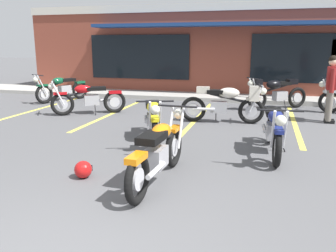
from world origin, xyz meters
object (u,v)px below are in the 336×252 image
motorcycle_black_cruiser (227,102)px  motorcycle_foreground_classic (159,151)px  motorcycle_green_cafe_racer (88,98)px  motorcycle_blue_standard (274,129)px  motorcycle_cream_vintage (153,119)px  motorcycle_silver_naked (62,88)px  motorcycle_orange_scrambler (275,92)px  person_in_black_shirt (331,85)px  helmet_on_pavement (83,170)px

motorcycle_black_cruiser → motorcycle_foreground_classic: bearing=-96.7°
motorcycle_green_cafe_racer → motorcycle_foreground_classic: bearing=-51.5°
motorcycle_black_cruiser → motorcycle_blue_standard: (1.10, -2.38, -0.07)m
motorcycle_foreground_classic → motorcycle_cream_vintage: bearing=110.0°
motorcycle_silver_naked → motorcycle_orange_scrambler: 7.08m
motorcycle_green_cafe_racer → motorcycle_cream_vintage: bearing=-39.7°
motorcycle_orange_scrambler → person_in_black_shirt: size_ratio=1.09×
motorcycle_black_cruiser → motorcycle_blue_standard: size_ratio=1.00×
motorcycle_blue_standard → motorcycle_green_cafe_racer: 5.56m
motorcycle_green_cafe_racer → motorcycle_cream_vintage: size_ratio=0.92×
motorcycle_blue_standard → helmet_on_pavement: 3.36m
motorcycle_silver_naked → motorcycle_orange_scrambler: size_ratio=1.09×
motorcycle_silver_naked → motorcycle_cream_vintage: bearing=-41.2°
motorcycle_black_cruiser → helmet_on_pavement: motorcycle_black_cruiser is taller
motorcycle_green_cafe_racer → helmet_on_pavement: (2.27, -4.42, -0.33)m
motorcycle_silver_naked → person_in_black_shirt: (8.35, -1.23, 0.49)m
motorcycle_orange_scrambler → helmet_on_pavement: motorcycle_orange_scrambler is taller
motorcycle_green_cafe_racer → motorcycle_orange_scrambler: (5.07, 2.22, 0.07)m
motorcycle_blue_standard → person_in_black_shirt: (1.37, 3.10, 0.49)m
motorcycle_foreground_classic → person_in_black_shirt: (2.96, 4.91, 0.49)m
motorcycle_orange_scrambler → helmet_on_pavement: 7.22m
motorcycle_orange_scrambler → motorcycle_green_cafe_racer: bearing=-156.4°
motorcycle_blue_standard → motorcycle_orange_scrambler: size_ratio=1.16×
motorcycle_cream_vintage → helmet_on_pavement: bearing=-99.3°
motorcycle_orange_scrambler → motorcycle_cream_vintage: same height
motorcycle_foreground_classic → helmet_on_pavement: motorcycle_foreground_classic is taller
motorcycle_black_cruiser → motorcycle_green_cafe_racer: size_ratio=1.13×
motorcycle_silver_naked → motorcycle_cream_vintage: 6.17m
motorcycle_blue_standard → motorcycle_orange_scrambler: bearing=88.9°
motorcycle_black_cruiser → motorcycle_green_cafe_racer: same height
motorcycle_foreground_classic → motorcycle_silver_naked: same height
motorcycle_blue_standard → motorcycle_orange_scrambler: 4.68m
motorcycle_cream_vintage → motorcycle_green_cafe_racer: bearing=140.3°
motorcycle_black_cruiser → person_in_black_shirt: person_in_black_shirt is taller
motorcycle_black_cruiser → helmet_on_pavement: (-1.61, -4.34, -0.40)m
motorcycle_foreground_classic → motorcycle_silver_naked: (-5.39, 6.15, 0.00)m
motorcycle_blue_standard → motorcycle_cream_vintage: same height
motorcycle_foreground_classic → motorcycle_cream_vintage: (-0.76, 2.08, 0.00)m
motorcycle_black_cruiser → motorcycle_orange_scrambler: (1.19, 2.30, 0.00)m
helmet_on_pavement → person_in_black_shirt: bearing=51.1°
motorcycle_foreground_classic → motorcycle_cream_vintage: 2.21m
motorcycle_silver_naked → helmet_on_pavement: motorcycle_silver_naked is taller
motorcycle_black_cruiser → motorcycle_cream_vintage: 2.45m
motorcycle_green_cafe_racer → helmet_on_pavement: motorcycle_green_cafe_racer is taller
motorcycle_silver_naked → helmet_on_pavement: 7.62m
helmet_on_pavement → motorcycle_foreground_classic: bearing=7.6°
person_in_black_shirt → motorcycle_silver_naked: bearing=171.6°
motorcycle_cream_vintage → person_in_black_shirt: 4.70m
motorcycle_orange_scrambler → person_in_black_shirt: person_in_black_shirt is taller
motorcycle_blue_standard → helmet_on_pavement: motorcycle_blue_standard is taller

